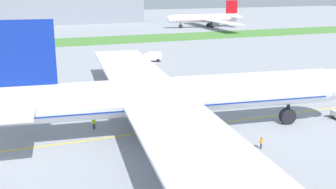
# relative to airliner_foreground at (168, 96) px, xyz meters

# --- Properties ---
(ground_plane) EXTENTS (600.00, 600.00, 0.00)m
(ground_plane) POSITION_rel_airliner_foreground_xyz_m (0.68, -0.69, -5.57)
(ground_plane) COLOR #9399A0
(ground_plane) RESTS_ON ground
(apron_taxi_line) EXTENTS (280.00, 0.36, 0.01)m
(apron_taxi_line) POSITION_rel_airliner_foreground_xyz_m (0.68, 1.83, -5.56)
(apron_taxi_line) COLOR yellow
(apron_taxi_line) RESTS_ON ground
(grass_median_strip) EXTENTS (320.00, 24.00, 0.10)m
(grass_median_strip) POSITION_rel_airliner_foreground_xyz_m (0.68, 104.78, -5.52)
(grass_median_strip) COLOR #4C8438
(grass_median_strip) RESTS_ON ground
(airliner_foreground) EXTENTS (55.64, 90.03, 16.39)m
(airliner_foreground) POSITION_rel_airliner_foreground_xyz_m (0.00, 0.00, 0.00)
(airliner_foreground) COLOR white
(airliner_foreground) RESTS_ON ground
(ground_crew_wingwalker_port) EXTENTS (0.48, 0.42, 1.58)m
(ground_crew_wingwalker_port) POSITION_rel_airliner_foreground_xyz_m (9.25, -9.18, -4.61)
(ground_crew_wingwalker_port) COLOR black
(ground_crew_wingwalker_port) RESTS_ON ground
(ground_crew_marshaller_front) EXTENTS (0.50, 0.48, 1.68)m
(ground_crew_marshaller_front) POSITION_rel_airliner_foreground_xyz_m (-9.34, 5.99, -4.55)
(ground_crew_marshaller_front) COLOR black
(ground_crew_marshaller_front) RESTS_ON ground
(service_truck_baggage_loader) EXTENTS (5.29, 3.94, 2.55)m
(service_truck_baggage_loader) POSITION_rel_airliner_foreground_xyz_m (17.08, 55.37, -4.16)
(service_truck_baggage_loader) COLOR white
(service_truck_baggage_loader) RESTS_ON ground
(parked_airliner_far_right) EXTENTS (41.42, 66.06, 13.28)m
(parked_airliner_far_right) POSITION_rel_airliner_foreground_xyz_m (73.59, 135.75, -1.06)
(parked_airliner_far_right) COLOR white
(parked_airliner_far_right) RESTS_ON ground
(terminal_building) EXTENTS (102.25, 20.00, 18.00)m
(terminal_building) POSITION_rel_airliner_foreground_xyz_m (2.09, 184.23, 3.43)
(terminal_building) COLOR gray
(terminal_building) RESTS_ON ground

